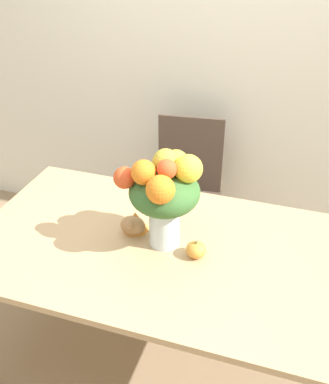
% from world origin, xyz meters
% --- Properties ---
extents(ground_plane, '(12.00, 12.00, 0.00)m').
position_xyz_m(ground_plane, '(0.00, 0.00, 0.00)').
color(ground_plane, '#8E7556').
extents(wall_back, '(8.00, 0.06, 2.70)m').
position_xyz_m(wall_back, '(0.00, 1.22, 1.35)').
color(wall_back, silver).
rests_on(wall_back, ground_plane).
extents(dining_table, '(1.57, 0.94, 0.78)m').
position_xyz_m(dining_table, '(0.00, 0.00, 0.69)').
color(dining_table, tan).
rests_on(dining_table, ground_plane).
extents(flower_vase, '(0.34, 0.32, 0.43)m').
position_xyz_m(flower_vase, '(0.04, 0.02, 1.03)').
color(flower_vase, silver).
rests_on(flower_vase, dining_table).
extents(pumpkin, '(0.08, 0.08, 0.08)m').
position_xyz_m(pumpkin, '(0.19, -0.02, 0.81)').
color(pumpkin, gold).
rests_on(pumpkin, dining_table).
extents(turkey_figurine, '(0.11, 0.15, 0.09)m').
position_xyz_m(turkey_figurine, '(-0.11, 0.06, 0.82)').
color(turkey_figurine, '#A87A4C').
rests_on(turkey_figurine, dining_table).
extents(dining_chair_near_window, '(0.47, 0.47, 0.96)m').
position_xyz_m(dining_chair_near_window, '(-0.09, 0.85, 0.49)').
color(dining_chair_near_window, '#47382D').
rests_on(dining_chair_near_window, ground_plane).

